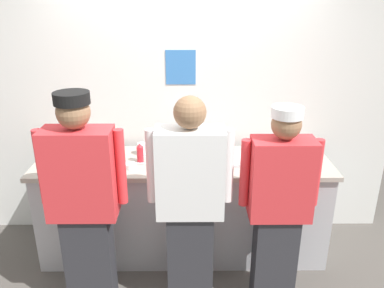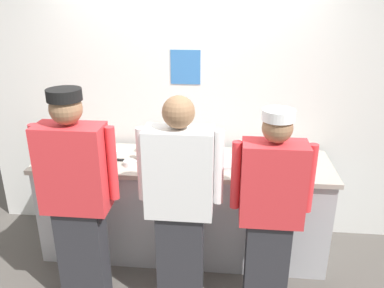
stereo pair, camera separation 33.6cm
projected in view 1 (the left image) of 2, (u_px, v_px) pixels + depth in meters
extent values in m
plane|color=#514C47|center=(183.00, 275.00, 3.40)|extent=(9.00, 9.00, 0.00)
cube|color=silver|center=(183.00, 89.00, 3.65)|extent=(4.06, 0.10, 2.93)
cube|color=#3370B7|center=(181.00, 67.00, 3.53)|extent=(0.27, 0.01, 0.31)
cube|color=#B2B2B7|center=(184.00, 209.00, 3.58)|extent=(2.54, 0.64, 0.89)
cube|color=#A8A093|center=(183.00, 163.00, 3.41)|extent=(2.59, 0.70, 0.04)
cube|color=#2D2D33|center=(91.00, 262.00, 2.93)|extent=(0.34, 0.20, 0.82)
cube|color=red|center=(80.00, 174.00, 2.66)|extent=(0.48, 0.24, 0.65)
cylinder|color=red|center=(42.00, 167.00, 2.68)|extent=(0.07, 0.07, 0.55)
cylinder|color=red|center=(121.00, 167.00, 2.68)|extent=(0.07, 0.07, 0.55)
sphere|color=#8C6647|center=(73.00, 112.00, 2.50)|extent=(0.22, 0.22, 0.22)
cylinder|color=black|center=(71.00, 98.00, 2.46)|extent=(0.23, 0.23, 0.08)
cube|color=#2D2D33|center=(190.00, 259.00, 2.96)|extent=(0.34, 0.20, 0.82)
cube|color=white|center=(190.00, 173.00, 2.69)|extent=(0.48, 0.24, 0.65)
cylinder|color=white|center=(151.00, 166.00, 2.72)|extent=(0.07, 0.07, 0.55)
cylinder|color=white|center=(229.00, 166.00, 2.72)|extent=(0.07, 0.07, 0.55)
sphere|color=#8C6647|center=(190.00, 112.00, 2.53)|extent=(0.22, 0.22, 0.22)
cube|color=#2D2D33|center=(274.00, 258.00, 3.01)|extent=(0.32, 0.20, 0.77)
cube|color=red|center=(281.00, 179.00, 2.76)|extent=(0.45, 0.24, 0.61)
cylinder|color=red|center=(245.00, 173.00, 2.79)|extent=(0.07, 0.07, 0.52)
cylinder|color=red|center=(316.00, 173.00, 2.79)|extent=(0.07, 0.07, 0.52)
sphere|color=#8C6647|center=(286.00, 125.00, 2.61)|extent=(0.21, 0.21, 0.21)
cylinder|color=white|center=(288.00, 112.00, 2.58)|extent=(0.22, 0.22, 0.07)
cylinder|color=white|center=(301.00, 162.00, 3.36)|extent=(0.23, 0.23, 0.01)
cylinder|color=white|center=(301.00, 160.00, 3.36)|extent=(0.23, 0.23, 0.01)
cylinder|color=white|center=(301.00, 159.00, 3.36)|extent=(0.23, 0.23, 0.01)
cylinder|color=white|center=(301.00, 158.00, 3.35)|extent=(0.23, 0.23, 0.01)
cylinder|color=white|center=(301.00, 157.00, 3.35)|extent=(0.23, 0.23, 0.01)
cylinder|color=white|center=(301.00, 155.00, 3.34)|extent=(0.23, 0.23, 0.01)
cylinder|color=white|center=(302.00, 154.00, 3.34)|extent=(0.23, 0.23, 0.01)
cylinder|color=white|center=(302.00, 153.00, 3.33)|extent=(0.23, 0.23, 0.01)
cylinder|color=white|center=(91.00, 161.00, 3.39)|extent=(0.25, 0.25, 0.01)
cylinder|color=white|center=(91.00, 159.00, 3.38)|extent=(0.25, 0.25, 0.01)
cylinder|color=white|center=(91.00, 158.00, 3.38)|extent=(0.25, 0.25, 0.01)
cylinder|color=white|center=(91.00, 157.00, 3.37)|extent=(0.25, 0.25, 0.01)
cylinder|color=white|center=(91.00, 156.00, 3.37)|extent=(0.25, 0.25, 0.01)
cylinder|color=white|center=(90.00, 154.00, 3.36)|extent=(0.25, 0.25, 0.01)
cylinder|color=white|center=(90.00, 153.00, 3.36)|extent=(0.25, 0.25, 0.01)
cylinder|color=#B7BABF|center=(179.00, 151.00, 3.45)|extent=(0.36, 0.36, 0.12)
cube|color=#B7BABF|center=(239.00, 159.00, 3.39)|extent=(0.50, 0.34, 0.02)
cylinder|color=red|center=(140.00, 154.00, 3.35)|extent=(0.06, 0.06, 0.14)
cone|color=red|center=(140.00, 145.00, 3.32)|extent=(0.05, 0.05, 0.04)
cylinder|color=orange|center=(66.00, 145.00, 3.52)|extent=(0.06, 0.06, 0.18)
cone|color=orange|center=(65.00, 134.00, 3.48)|extent=(0.05, 0.05, 0.04)
cylinder|color=white|center=(116.00, 155.00, 3.45)|extent=(0.08, 0.08, 0.04)
cylinder|color=gold|center=(116.00, 154.00, 3.45)|extent=(0.07, 0.07, 0.01)
cylinder|color=white|center=(130.00, 166.00, 3.25)|extent=(0.10, 0.10, 0.04)
cylinder|color=#5B932D|center=(130.00, 164.00, 3.24)|extent=(0.08, 0.08, 0.01)
cylinder|color=white|center=(154.00, 164.00, 3.27)|extent=(0.08, 0.08, 0.04)
cylinder|color=gold|center=(154.00, 163.00, 3.27)|extent=(0.07, 0.07, 0.01)
cylinder|color=white|center=(142.00, 149.00, 3.51)|extent=(0.09, 0.09, 0.11)
cube|color=#B7BABF|center=(134.00, 163.00, 3.33)|extent=(0.19, 0.03, 0.01)
cube|color=black|center=(119.00, 163.00, 3.33)|extent=(0.09, 0.03, 0.02)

